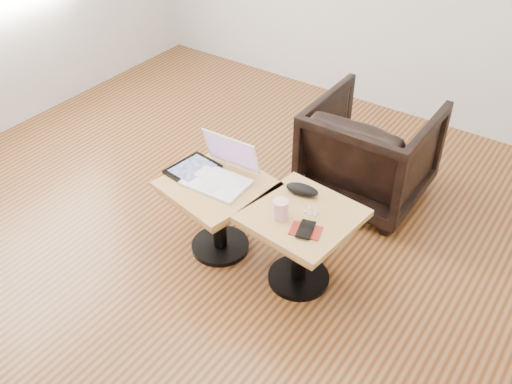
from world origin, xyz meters
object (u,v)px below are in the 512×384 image
Objects in this scene: side_table_left at (218,200)px; side_table_right at (302,231)px; striped_cup at (280,209)px; armchair at (370,152)px; laptop at (221,172)px.

side_table_left is 1.07× the size of side_table_right.
striped_cup is (-0.07, -0.09, 0.16)m from side_table_right.
side_table_left is 0.50m from side_table_right.
striped_cup is 0.14× the size of armchair.
side_table_right is 5.52× the size of striped_cup.
armchair is (-0.05, 0.88, -0.02)m from side_table_right.
laptop is 3.38× the size of striped_cup.
laptop reaches higher than side_table_right.
laptop reaches higher than striped_cup.
striped_cup is at bearing -13.56° from laptop.
side_table_left is 1.02m from armchair.
laptop is at bearing 168.77° from striped_cup.
side_table_right is 1.63× the size of laptop.
armchair reaches higher than striped_cup.
striped_cup is at bearing -124.70° from side_table_right.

